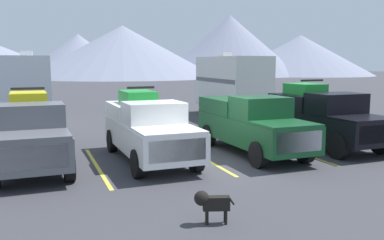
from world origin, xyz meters
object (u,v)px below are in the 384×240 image
Objects in this scene: camper_trailer_a at (27,87)px; dog at (210,202)px; camper_trailer_b at (231,83)px; pickup_truck_a at (30,132)px; pickup_truck_b at (148,127)px; pickup_truck_d at (323,116)px; pickup_truck_c at (250,123)px.

dog is at bearing -76.77° from camper_trailer_a.
camper_trailer_a is 1.02× the size of camper_trailer_b.
pickup_truck_a is at bearing 118.63° from dog.
camper_trailer_a is 15.82m from dog.
pickup_truck_b is at bearing -129.32° from camper_trailer_b.
pickup_truck_d is at bearing -1.52° from pickup_truck_b.
camper_trailer_b reaches higher than pickup_truck_d.
pickup_truck_a is 0.96× the size of pickup_truck_c.
pickup_truck_d is 0.70× the size of camper_trailer_b.
camper_trailer_b is at bearing 50.68° from pickup_truck_b.
camper_trailer_a is (-7.72, 9.47, 0.95)m from pickup_truck_c.
pickup_truck_c is 7.18m from dog.
camper_trailer_a reaches higher than pickup_truck_a.
camper_trailer_b is at bearing 62.61° from dog.
pickup_truck_d is 0.69× the size of camper_trailer_a.
camper_trailer_b is (11.70, 0.32, 0.03)m from camper_trailer_a.
pickup_truck_d is at bearing -2.04° from pickup_truck_a.
dog is (-7.38, -5.92, -0.74)m from pickup_truck_d.
pickup_truck_d is (3.27, 0.07, 0.10)m from pickup_truck_c.
camper_trailer_a reaches higher than dog.
camper_trailer_a is (-0.16, 9.01, 0.90)m from pickup_truck_a.
pickup_truck_a is at bearing -141.06° from camper_trailer_b.
camper_trailer_b is at bearing 85.77° from pickup_truck_d.
pickup_truck_b is (3.74, -0.20, -0.03)m from pickup_truck_a.
pickup_truck_d is 9.50m from dog.
pickup_truck_b is at bearing -3.01° from pickup_truck_a.
dog is at bearing -61.37° from pickup_truck_a.
pickup_truck_c is 3.27m from pickup_truck_d.
pickup_truck_b is at bearing 178.48° from pickup_truck_d.
pickup_truck_b is 6.15m from dog.
camper_trailer_b is at bearing 67.84° from pickup_truck_c.
camper_trailer_a is 11.71m from camper_trailer_b.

